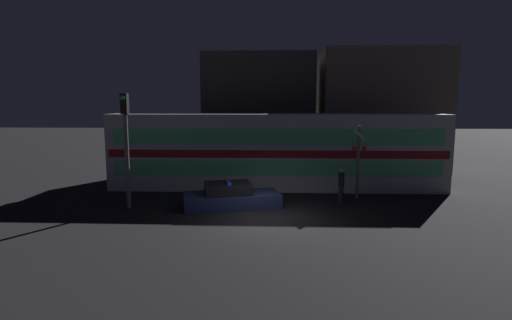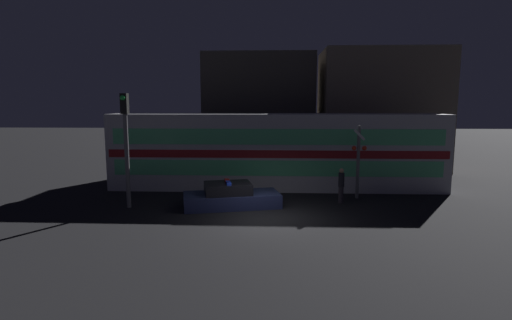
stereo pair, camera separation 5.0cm
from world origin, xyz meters
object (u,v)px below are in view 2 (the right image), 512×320
(police_car, at_px, (231,197))
(crossing_signal_near, at_px, (358,159))
(pedestrian, at_px, (341,185))
(train, at_px, (276,151))
(traffic_light_corner, at_px, (126,140))

(police_car, distance_m, crossing_signal_near, 6.56)
(pedestrian, distance_m, crossing_signal_near, 1.77)
(train, height_order, traffic_light_corner, traffic_light_corner)
(police_car, xyz_separation_m, crossing_signal_near, (6.09, 1.91, 1.52))
(crossing_signal_near, relative_size, traffic_light_corner, 0.70)
(train, xyz_separation_m, traffic_light_corner, (-6.66, -4.72, 1.03))
(police_car, relative_size, crossing_signal_near, 1.28)
(police_car, height_order, traffic_light_corner, traffic_light_corner)
(train, distance_m, traffic_light_corner, 8.22)
(train, distance_m, police_car, 5.09)
(train, bearing_deg, crossing_signal_near, -31.38)
(pedestrian, bearing_deg, police_car, -169.72)
(pedestrian, relative_size, crossing_signal_near, 0.46)
(train, distance_m, crossing_signal_near, 4.72)
(train, height_order, police_car, train)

